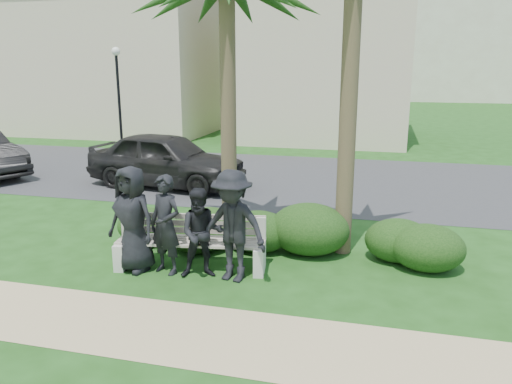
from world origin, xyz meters
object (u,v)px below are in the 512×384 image
car_a (166,160)px  street_lamp (118,80)px  man_c (202,233)px  man_d (232,226)px  man_a (132,219)px  man_b (165,225)px  park_bench (191,246)px

car_a → street_lamp: bearing=47.0°
man_c → man_d: size_ratio=0.82×
street_lamp → man_a: 13.96m
man_b → man_d: 1.21m
park_bench → man_b: size_ratio=1.56×
car_a → man_b: bearing=-147.7°
man_c → car_a: 6.86m
man_b → man_c: (0.66, -0.01, -0.09)m
man_d → man_a: bearing=-168.2°
man_b → car_a: (-2.68, 5.98, -0.06)m
street_lamp → man_a: (6.86, -11.99, -2.01)m
man_b → man_c: size_ratio=1.12×
man_a → man_c: size_ratio=1.20×
man_d → man_c: bearing=-168.9°
street_lamp → car_a: size_ratio=0.90×
man_a → man_b: (0.60, 0.03, -0.07)m
car_a → man_c: bearing=-142.7°
man_b → man_c: 0.67m
man_c → man_a: bearing=161.6°
park_bench → man_a: (-0.95, -0.31, 0.52)m
park_bench → man_a: size_ratio=1.45×
street_lamp → man_d: bearing=-54.1°
street_lamp → man_c: (8.13, -11.97, -2.17)m
park_bench → man_b: 0.64m
park_bench → man_d: (0.85, -0.29, 0.53)m
man_c → man_d: man_d is taller
park_bench → car_a: car_a is taller
car_a → park_bench: bearing=-143.8°
street_lamp → park_bench: bearing=-56.2°
man_a → man_d: 1.81m
park_bench → street_lamp: bearing=115.2°
street_lamp → park_bench: (7.82, -11.68, -2.53)m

